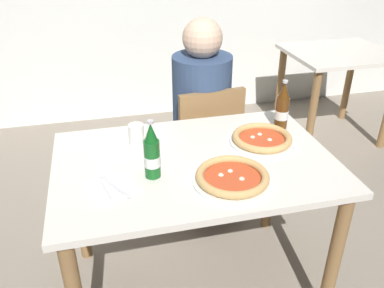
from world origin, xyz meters
TOP-DOWN VIEW (x-y plane):
  - ground_plane at (0.00, 0.00)m, footprint 8.00×8.00m
  - dining_table_main at (0.00, 0.00)m, footprint 1.20×0.80m
  - chair_behind_table at (0.21, 0.61)m, footprint 0.44×0.44m
  - diner_seated at (0.21, 0.66)m, footprint 0.34×0.34m
  - dining_table_background at (1.52, 1.33)m, footprint 0.80×0.70m
  - pizza_margherita_near at (0.34, 0.07)m, footprint 0.30×0.30m
  - pizza_marinara_far at (0.10, -0.20)m, footprint 0.31×0.31m
  - beer_bottle_left at (-0.19, -0.08)m, footprint 0.07×0.07m
  - beer_bottle_center at (0.49, 0.20)m, footprint 0.07×0.07m
  - napkin_with_cutlery at (-0.37, -0.13)m, footprint 0.23×0.23m
  - paper_cup at (-0.22, 0.21)m, footprint 0.07×0.07m

SIDE VIEW (x-z plane):
  - ground_plane at x=0.00m, z-range 0.00..0.00m
  - chair_behind_table at x=0.21m, z-range 0.06..0.91m
  - diner_seated at x=0.21m, z-range -0.02..1.19m
  - dining_table_background at x=1.52m, z-range 0.22..0.97m
  - dining_table_main at x=0.00m, z-range 0.26..1.01m
  - napkin_with_cutlery at x=-0.37m, z-range 0.75..0.76m
  - pizza_marinara_far at x=0.10m, z-range 0.75..0.79m
  - pizza_margherita_near at x=0.34m, z-range 0.75..0.79m
  - paper_cup at x=-0.22m, z-range 0.75..0.84m
  - beer_bottle_left at x=-0.19m, z-range 0.73..0.98m
  - beer_bottle_center at x=0.49m, z-range 0.73..0.98m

